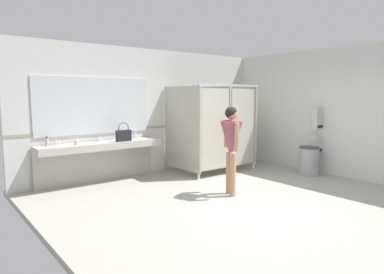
{
  "coord_description": "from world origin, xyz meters",
  "views": [
    {
      "loc": [
        -4.29,
        -3.81,
        1.78
      ],
      "look_at": [
        -0.95,
        0.45,
        1.13
      ],
      "focal_mm": 32.18,
      "sensor_mm": 36.0,
      "label": 1
    }
  ],
  "objects": [
    {
      "name": "paper_cup",
      "position": [
        -2.02,
        2.7,
        0.89
      ],
      "size": [
        0.07,
        0.07,
        0.11
      ],
      "primitive_type": "cylinder",
      "color": "beige",
      "rests_on": "vanity_counter"
    },
    {
      "name": "wall_back_tile_band",
      "position": [
        0.0,
        3.06,
        1.05
      ],
      "size": [
        6.41,
        0.01,
        0.06
      ],
      "primitive_type": "cube",
      "color": "#9E937F",
      "rests_on": "wall_back"
    },
    {
      "name": "person_standing",
      "position": [
        -0.01,
        0.52,
        1.0
      ],
      "size": [
        0.52,
        0.53,
        1.59
      ],
      "color": "tan",
      "rests_on": "ground_plane"
    },
    {
      "name": "paper_towel_dispenser_upper",
      "position": [
        2.84,
        0.58,
        1.27
      ],
      "size": [
        0.35,
        0.13,
        0.49
      ],
      "color": "#B7BABF",
      "rests_on": "wall_side_right"
    },
    {
      "name": "trash_bin",
      "position": [
        2.51,
        0.58,
        0.32
      ],
      "size": [
        0.44,
        0.44,
        0.64
      ],
      "color": "#99999E",
      "rests_on": "ground_plane"
    },
    {
      "name": "soap_dispenser",
      "position": [
        -2.49,
        2.94,
        0.92
      ],
      "size": [
        0.07,
        0.07,
        0.18
      ],
      "color": "#D899B2",
      "rests_on": "vanity_counter"
    },
    {
      "name": "vanity_counter",
      "position": [
        -1.48,
        2.86,
        0.61
      ],
      "size": [
        2.55,
        0.53,
        0.95
      ],
      "color": "#B2ADA3",
      "rests_on": "ground_plane"
    },
    {
      "name": "wall_back",
      "position": [
        0.0,
        3.12,
        1.42
      ],
      "size": [
        6.41,
        0.12,
        2.84
      ],
      "primitive_type": "cube",
      "color": "silver",
      "rests_on": "ground_plane"
    },
    {
      "name": "bathroom_stalls",
      "position": [
        1.13,
        2.2,
        1.06
      ],
      "size": [
        1.8,
        1.34,
        2.03
      ],
      "color": "#B2AD9E",
      "rests_on": "ground_plane"
    },
    {
      "name": "wall_side_right",
      "position": [
        2.97,
        0.0,
        1.42
      ],
      "size": [
        0.12,
        6.73,
        2.84
      ],
      "primitive_type": "cube",
      "color": "silver",
      "rests_on": "ground_plane"
    },
    {
      "name": "floor_drain_cover",
      "position": [
        -0.78,
        0.88,
        0.0
      ],
      "size": [
        0.14,
        0.14,
        0.01
      ],
      "primitive_type": "cylinder",
      "color": "#B7BABF",
      "rests_on": "ground_plane"
    },
    {
      "name": "ground_plane",
      "position": [
        0.0,
        0.0,
        -0.05
      ],
      "size": [
        6.41,
        6.73,
        0.1
      ],
      "primitive_type": "cube",
      "color": "#9E998E"
    },
    {
      "name": "paper_towel_dispenser_lower",
      "position": [
        2.84,
        0.57,
        0.68
      ],
      "size": [
        0.36,
        0.13,
        0.39
      ],
      "color": "#B7BABF",
      "rests_on": "wall_side_right"
    },
    {
      "name": "mirror_panel",
      "position": [
        -1.48,
        3.05,
        1.58
      ],
      "size": [
        2.45,
        0.02,
        1.17
      ],
      "primitive_type": "cube",
      "color": "silver",
      "rests_on": "wall_back"
    },
    {
      "name": "handbag",
      "position": [
        -1.04,
        2.65,
        0.97
      ],
      "size": [
        0.32,
        0.1,
        0.39
      ],
      "color": "black",
      "rests_on": "vanity_counter"
    }
  ]
}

